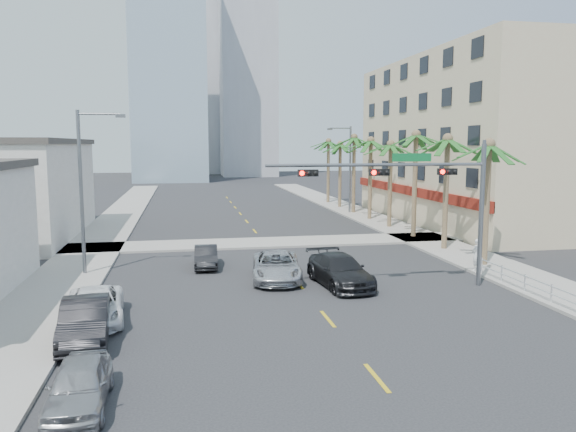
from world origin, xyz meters
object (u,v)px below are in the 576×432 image
object	(u,v)px
car_parked_far	(95,306)
pedestrian	(477,255)
traffic_signal_mast	(423,188)
car_lane_right	(340,271)
car_lane_left	(206,257)
car_parked_near	(79,385)
car_lane_center	(276,266)
car_parked_mid	(85,321)

from	to	relation	value
car_parked_far	pedestrian	distance (m)	20.40
traffic_signal_mast	car_lane_right	xyz separation A→B (m)	(-3.78, 1.31, -4.28)
traffic_signal_mast	car_parked_far	xyz separation A→B (m)	(-15.18, -2.64, -4.39)
car_parked_far	car_lane_left	xyz separation A→B (m)	(4.86, 9.57, -0.05)
traffic_signal_mast	car_parked_near	xyz separation A→B (m)	(-14.46, -10.35, -4.40)
car_lane_left	traffic_signal_mast	bearing A→B (deg)	-31.85
car_parked_near	car_lane_center	world-z (taller)	car_lane_center
car_lane_center	pedestrian	world-z (taller)	pedestrian
car_parked_near	car_lane_left	world-z (taller)	car_parked_near
car_parked_mid	car_lane_right	world-z (taller)	car_lane_right
car_parked_near	car_lane_left	bearing A→B (deg)	75.40
traffic_signal_mast	car_parked_mid	world-z (taller)	traffic_signal_mast
car_parked_near	car_lane_right	distance (m)	15.81
car_parked_near	car_lane_right	bearing A→B (deg)	46.37
car_parked_mid	car_lane_right	distance (m)	12.99
traffic_signal_mast	pedestrian	distance (m)	6.58
car_lane_center	traffic_signal_mast	bearing A→B (deg)	-17.25
car_lane_left	car_lane_center	world-z (taller)	car_lane_center
car_parked_near	car_parked_far	xyz separation A→B (m)	(-0.72, 7.71, 0.01)
car_parked_far	car_lane_left	distance (m)	10.73
car_parked_far	pedestrian	world-z (taller)	pedestrian
car_lane_right	car_parked_near	bearing A→B (deg)	-138.93
car_lane_center	pedestrian	bearing A→B (deg)	4.90
car_lane_left	car_lane_right	size ratio (longest dim) A/B	0.70
car_lane_left	car_lane_center	bearing A→B (deg)	-45.21
car_parked_mid	car_lane_center	world-z (taller)	car_parked_mid
car_parked_far	car_lane_right	distance (m)	12.07
car_parked_near	pedestrian	size ratio (longest dim) A/B	2.16
car_lane_left	pedestrian	world-z (taller)	pedestrian
car_lane_left	pedestrian	bearing A→B (deg)	-14.16
car_parked_mid	car_lane_center	distance (m)	11.61
car_parked_far	car_lane_center	size ratio (longest dim) A/B	0.90
car_parked_far	pedestrian	bearing A→B (deg)	9.37
car_parked_near	car_parked_mid	bearing A→B (deg)	96.44
car_parked_mid	car_lane_left	xyz separation A→B (m)	(4.86, 11.85, -0.15)
car_parked_near	car_lane_left	distance (m)	17.77
car_parked_mid	car_lane_right	xyz separation A→B (m)	(11.40, 6.23, 0.01)
traffic_signal_mast	car_lane_right	world-z (taller)	traffic_signal_mast
car_parked_far	car_lane_left	world-z (taller)	car_parked_far
car_lane_right	pedestrian	distance (m)	8.41
car_parked_mid	traffic_signal_mast	bearing A→B (deg)	12.95
traffic_signal_mast	car_parked_mid	distance (m)	16.53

